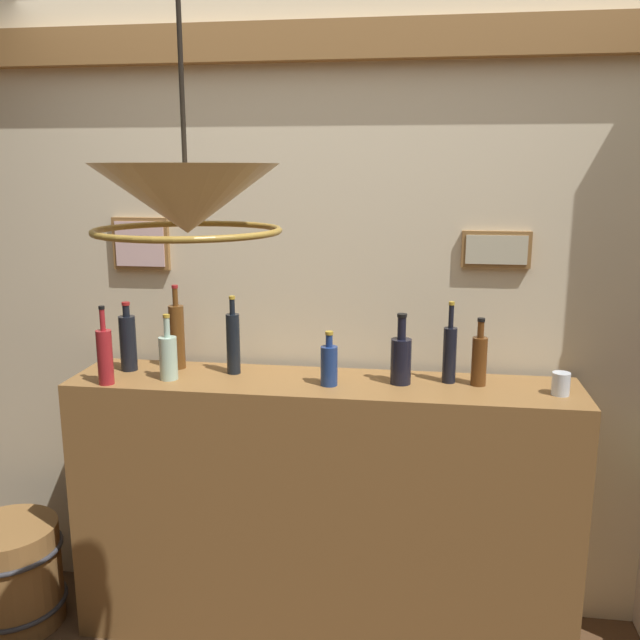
{
  "coord_description": "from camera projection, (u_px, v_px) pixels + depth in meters",
  "views": [
    {
      "loc": [
        0.35,
        -1.64,
        1.86
      ],
      "look_at": [
        0.0,
        0.78,
        1.32
      ],
      "focal_mm": 38.58,
      "sensor_mm": 36.0,
      "label": 1
    }
  ],
  "objects": [
    {
      "name": "liquor_bottle_mezcal",
      "position": [
        128.0,
        342.0,
        2.73
      ],
      "size": [
        0.07,
        0.07,
        0.28
      ],
      "color": "black",
      "rests_on": "bar_shelf_unit"
    },
    {
      "name": "bar_shelf_unit",
      "position": [
        322.0,
        510.0,
        2.72
      ],
      "size": [
        1.94,
        0.38,
        1.07
      ],
      "primitive_type": "cube",
      "color": "olive",
      "rests_on": "ground"
    },
    {
      "name": "liquor_bottle_sherry",
      "position": [
        401.0,
        358.0,
        2.56
      ],
      "size": [
        0.08,
        0.08,
        0.27
      ],
      "color": "black",
      "rests_on": "bar_shelf_unit"
    },
    {
      "name": "liquor_bottle_rye",
      "position": [
        168.0,
        356.0,
        2.62
      ],
      "size": [
        0.07,
        0.07,
        0.25
      ],
      "color": "#AFD2BC",
      "rests_on": "bar_shelf_unit"
    },
    {
      "name": "panelled_rear_partition",
      "position": [
        331.0,
        292.0,
        2.8
      ],
      "size": [
        3.56,
        0.15,
        2.6
      ],
      "color": "beige",
      "rests_on": "ground"
    },
    {
      "name": "liquor_bottle_port",
      "position": [
        177.0,
        335.0,
        2.75
      ],
      "size": [
        0.06,
        0.06,
        0.34
      ],
      "color": "brown",
      "rests_on": "bar_shelf_unit"
    },
    {
      "name": "liquor_bottle_tequila",
      "position": [
        450.0,
        353.0,
        2.57
      ],
      "size": [
        0.05,
        0.05,
        0.31
      ],
      "color": "black",
      "rests_on": "bar_shelf_unit"
    },
    {
      "name": "liquor_bottle_scotch",
      "position": [
        105.0,
        355.0,
        2.55
      ],
      "size": [
        0.06,
        0.06,
        0.3
      ],
      "color": "#A32026",
      "rests_on": "bar_shelf_unit"
    },
    {
      "name": "liquor_bottle_whiskey",
      "position": [
        479.0,
        359.0,
        2.54
      ],
      "size": [
        0.06,
        0.06,
        0.26
      ],
      "color": "#5D3314",
      "rests_on": "bar_shelf_unit"
    },
    {
      "name": "wooden_barrel",
      "position": [
        11.0,
        575.0,
        2.83
      ],
      "size": [
        0.42,
        0.42,
        0.43
      ],
      "color": "olive",
      "rests_on": "ground"
    },
    {
      "name": "liquor_bottle_vodka",
      "position": [
        233.0,
        342.0,
        2.68
      ],
      "size": [
        0.05,
        0.05,
        0.31
      ],
      "color": "black",
      "rests_on": "bar_shelf_unit"
    },
    {
      "name": "liquor_bottle_gin",
      "position": [
        329.0,
        364.0,
        2.54
      ],
      "size": [
        0.06,
        0.06,
        0.21
      ],
      "color": "navy",
      "rests_on": "bar_shelf_unit"
    },
    {
      "name": "glass_tumbler_rocks",
      "position": [
        561.0,
        384.0,
        2.44
      ],
      "size": [
        0.06,
        0.06,
        0.08
      ],
      "color": "silver",
      "rests_on": "bar_shelf_unit"
    },
    {
      "name": "pendant_lamp",
      "position": [
        186.0,
        201.0,
        1.66
      ],
      "size": [
        0.46,
        0.46,
        0.55
      ],
      "color": "beige"
    }
  ]
}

